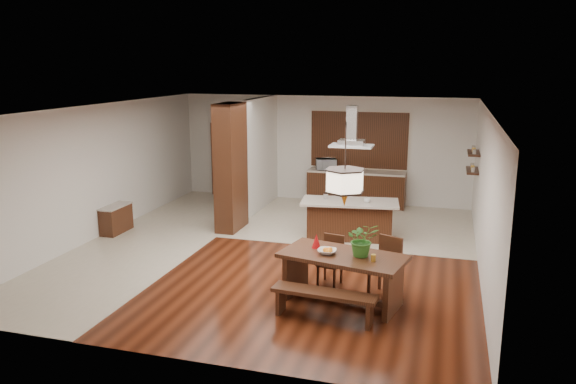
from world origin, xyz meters
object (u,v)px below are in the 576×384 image
(microwave, at_px, (326,164))
(dining_bench, at_px, (324,305))
(dining_table, at_px, (343,267))
(range_hood, at_px, (352,126))
(hallway_console, at_px, (116,219))
(island_cup, at_px, (367,200))
(dining_chair_right, at_px, (384,267))
(dining_chair_left, at_px, (330,261))
(pendant_lantern, at_px, (345,165))
(kitchen_island, at_px, (350,219))
(fruit_bowl, at_px, (327,251))
(foliage_plant, at_px, (362,239))

(microwave, bearing_deg, dining_bench, -97.21)
(dining_table, xyz_separation_m, range_hood, (-0.48, 3.37, 1.87))
(hallway_console, height_order, dining_bench, hallway_console)
(hallway_console, relative_size, dining_bench, 0.55)
(dining_bench, distance_m, island_cup, 4.03)
(dining_bench, bearing_deg, dining_chair_right, 57.27)
(dining_table, relative_size, island_cup, 16.00)
(dining_table, relative_size, dining_chair_left, 2.45)
(island_cup, bearing_deg, microwave, 117.16)
(pendant_lantern, bearing_deg, dining_chair_right, 38.53)
(hallway_console, bearing_deg, island_cup, 9.66)
(dining_chair_right, xyz_separation_m, island_cup, (-0.70, 2.81, 0.42))
(dining_chair_left, bearing_deg, pendant_lantern, -51.28)
(island_cup, bearing_deg, dining_chair_left, -95.47)
(dining_chair_left, height_order, dining_chair_right, dining_chair_right)
(kitchen_island, bearing_deg, range_hood, 82.50)
(dining_table, distance_m, dining_chair_right, 0.78)
(island_cup, height_order, microwave, microwave)
(hallway_console, relative_size, range_hood, 0.98)
(hallway_console, distance_m, microwave, 5.68)
(island_cup, bearing_deg, dining_chair_right, -76.02)
(dining_table, distance_m, dining_chair_left, 0.78)
(pendant_lantern, relative_size, island_cup, 9.96)
(kitchen_island, bearing_deg, dining_chair_right, -77.02)
(hallway_console, height_order, kitchen_island, kitchen_island)
(range_hood, bearing_deg, microwave, 111.75)
(dining_bench, relative_size, pendant_lantern, 1.21)
(dining_table, bearing_deg, hallway_console, 157.39)
(pendant_lantern, bearing_deg, fruit_bowl, -172.06)
(kitchen_island, height_order, microwave, microwave)
(dining_table, xyz_separation_m, microwave, (-1.66, 6.33, 0.50))
(microwave, bearing_deg, foliage_plant, -92.17)
(dining_chair_right, height_order, kitchen_island, dining_chair_right)
(dining_table, xyz_separation_m, dining_chair_right, (0.60, 0.48, -0.11))
(range_hood, xyz_separation_m, microwave, (-1.18, 2.96, -1.37))
(dining_bench, relative_size, microwave, 2.99)
(dining_table, height_order, range_hood, range_hood)
(dining_chair_right, distance_m, pendant_lantern, 1.92)
(pendant_lantern, xyz_separation_m, island_cup, (-0.10, 3.29, -1.34))
(dining_chair_left, height_order, pendant_lantern, pendant_lantern)
(dining_table, relative_size, range_hood, 2.34)
(dining_chair_right, distance_m, foliage_plant, 0.82)
(dining_table, bearing_deg, microwave, 104.69)
(dining_table, height_order, island_cup, island_cup)
(hallway_console, relative_size, kitchen_island, 0.40)
(hallway_console, relative_size, island_cup, 6.69)
(dining_chair_left, relative_size, microwave, 1.62)
(foliage_plant, bearing_deg, hallway_console, 158.47)
(pendant_lantern, height_order, island_cup, pendant_lantern)
(dining_chair_right, bearing_deg, dining_table, -117.80)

